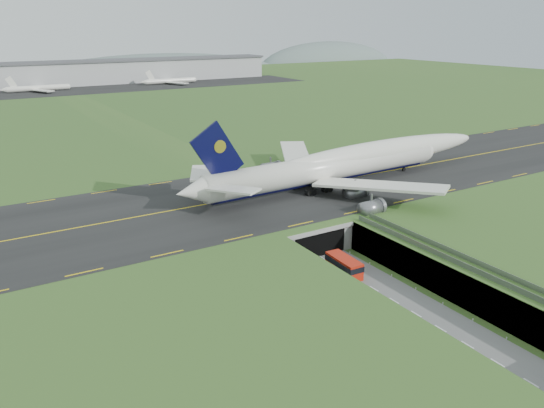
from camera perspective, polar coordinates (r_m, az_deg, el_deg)
ground at (r=100.67m, az=7.87°, el=-7.30°), size 900.00×900.00×0.00m
airfield_deck at (r=99.40m, az=7.94°, el=-5.74°), size 800.00×800.00×6.00m
trench_road at (r=95.60m, az=10.71°, el=-8.88°), size 12.00×75.00×0.20m
taxiway at (r=123.74m, az=-1.59°, el=0.95°), size 800.00×44.00×0.18m
tunnel_portal at (r=111.60m, az=2.57°, el=-2.58°), size 17.00×22.30×6.00m
guideway at (r=93.83m, az=20.73°, el=-6.84°), size 3.00×53.00×7.05m
jumbo_jet at (r=133.26m, az=8.22°, el=4.41°), size 92.57×59.91×19.83m
shuttle_tram at (r=98.98m, az=7.74°, el=-6.60°), size 3.44×8.24×3.29m
cargo_terminal at (r=374.64m, az=-22.80°, el=12.77°), size 320.00×67.00×15.60m
distant_hills at (r=516.51m, az=-17.81°, el=12.58°), size 700.00×91.00×60.00m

